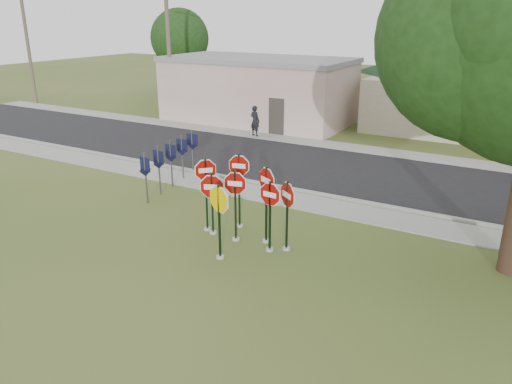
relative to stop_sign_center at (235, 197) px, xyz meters
The scene contains 20 objects.
ground 2.03m from the stop_sign_center, 77.93° to the right, with size 120.00×120.00×0.00m, color #3E511E.
sidewalk_near 4.39m from the stop_sign_center, 85.95° to the left, with size 60.00×1.60×0.06m, color gray.
road 8.76m from the stop_sign_center, 88.06° to the left, with size 60.00×7.00×0.04m, color black.
sidewalk_far 13.02m from the stop_sign_center, 88.71° to the left, with size 60.00×1.60×0.06m, color gray.
curb 5.33m from the stop_sign_center, 86.74° to the left, with size 60.00×0.20×0.14m, color gray.
stop_sign_center is the anchor object (origin of this frame).
stop_sign_yellow 1.32m from the stop_sign_center, 78.58° to the right, with size 1.08×0.32×2.42m.
stop_sign_left 0.94m from the stop_sign_center, behind, with size 1.00×0.45×2.18m.
stop_sign_right 1.31m from the stop_sign_center, ahead, with size 0.98×0.24×2.33m.
stop_sign_back_right 0.99m from the stop_sign_center, 21.70° to the left, with size 0.97×0.49×2.61m.
stop_sign_back_left 1.08m from the stop_sign_center, 115.21° to the left, with size 0.95×0.26×2.66m.
stop_sign_far_right 1.72m from the stop_sign_center, ahead, with size 0.90×0.62×2.33m.
stop_sign_far_left 1.27m from the stop_sign_center, behind, with size 0.70×0.71×2.60m.
route_sign_row 6.00m from the stop_sign_center, 148.48° to the left, with size 1.43×4.63×2.00m.
building_stucco 18.78m from the stop_sign_center, 117.63° to the left, with size 12.20×6.20×4.20m.
building_house 20.87m from the stop_sign_center, 83.65° to the left, with size 11.60×11.60×6.20m.
utility_pole_near 19.79m from the stop_sign_center, 134.74° to the left, with size 2.20×0.26×9.50m.
utility_pole_far 31.14m from the stop_sign_center, 153.47° to the left, with size 2.20×0.26×9.00m.
bg_tree_left 30.20m from the stop_sign_center, 131.05° to the left, with size 4.90×4.90×7.35m.
pedestrian 14.30m from the stop_sign_center, 117.55° to the left, with size 0.65×0.43×1.78m, color black.
Camera 1 is at (7.52, -10.93, 6.86)m, focal length 35.00 mm.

